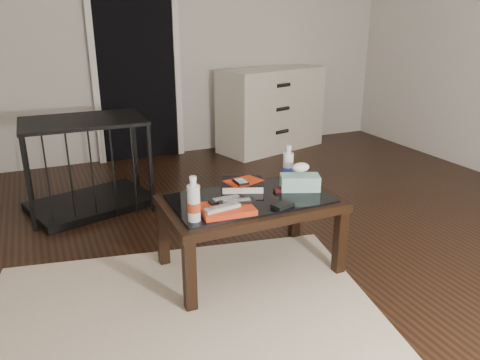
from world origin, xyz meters
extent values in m
plane|color=black|center=(0.00, 0.00, 0.00)|extent=(5.00, 5.00, 0.00)
plane|color=beige|center=(0.00, 2.50, 1.35)|extent=(5.00, 0.00, 5.00)
cube|color=black|center=(-0.40, 2.47, 1.00)|extent=(0.80, 0.05, 2.00)
cube|color=silver|center=(-0.82, 2.44, 1.00)|extent=(0.06, 0.04, 2.04)
cube|color=silver|center=(0.02, 2.44, 1.00)|extent=(0.06, 0.04, 2.04)
cube|color=black|center=(-0.79, -0.37, 0.20)|extent=(0.06, 0.06, 0.40)
cube|color=black|center=(0.13, -0.37, 0.20)|extent=(0.06, 0.06, 0.40)
cube|color=black|center=(-0.79, 0.15, 0.20)|extent=(0.06, 0.06, 0.40)
cube|color=black|center=(0.13, 0.15, 0.20)|extent=(0.06, 0.06, 0.40)
cube|color=black|center=(-0.33, -0.11, 0.43)|extent=(1.00, 0.60, 0.05)
cube|color=black|center=(-0.33, -0.11, 0.46)|extent=(0.90, 0.50, 0.01)
cube|color=#C6B199|center=(-0.86, -0.45, 0.01)|extent=(2.24, 1.84, 0.01)
cube|color=beige|center=(1.02, 2.23, 0.45)|extent=(1.29, 0.81, 0.90)
cylinder|color=black|center=(1.02, 1.97, 0.25)|extent=(0.18, 0.09, 0.04)
cylinder|color=black|center=(1.02, 1.97, 0.50)|extent=(0.18, 0.09, 0.04)
cylinder|color=black|center=(1.02, 1.97, 0.75)|extent=(0.18, 0.09, 0.04)
cube|color=black|center=(-1.08, 1.26, 0.03)|extent=(1.03, 0.83, 0.06)
cube|color=black|center=(-1.08, 1.26, 0.70)|extent=(1.03, 0.83, 0.02)
cube|color=black|center=(-1.51, 0.98, 0.35)|extent=(0.03, 0.03, 0.70)
cube|color=black|center=(-0.65, 0.98, 0.35)|extent=(0.03, 0.03, 0.70)
cube|color=black|center=(-1.51, 1.54, 0.35)|extent=(0.03, 0.03, 0.70)
cube|color=black|center=(-0.65, 1.54, 0.35)|extent=(0.03, 0.03, 0.70)
cube|color=red|center=(-0.53, -0.24, 0.48)|extent=(0.30, 0.23, 0.03)
cube|color=#A9A9AE|center=(-0.57, -0.27, 0.50)|extent=(0.21, 0.08, 0.02)
cube|color=black|center=(-0.47, -0.22, 0.50)|extent=(0.21, 0.09, 0.02)
cube|color=black|center=(-0.50, -0.17, 0.50)|extent=(0.20, 0.05, 0.02)
cube|color=black|center=(-0.31, 0.05, 0.48)|extent=(0.31, 0.28, 0.05)
cube|color=#B82B0C|center=(-0.32, 0.04, 0.51)|extent=(0.21, 0.17, 0.01)
cube|color=black|center=(-0.34, 0.01, 0.52)|extent=(0.06, 0.10, 0.02)
cube|color=black|center=(-0.12, -0.09, 0.47)|extent=(0.09, 0.05, 0.02)
cube|color=black|center=(-0.23, -0.31, 0.47)|extent=(0.14, 0.10, 0.02)
cylinder|color=silver|center=(-0.73, -0.28, 0.58)|extent=(0.07, 0.07, 0.24)
cylinder|color=silver|center=(-0.01, 0.03, 0.58)|extent=(0.08, 0.08, 0.24)
cube|color=teal|center=(0.00, -0.11, 0.51)|extent=(0.26, 0.20, 0.09)
camera|label=1|loc=(-1.40, -2.37, 1.46)|focal=35.00mm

